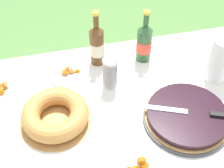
{
  "coord_description": "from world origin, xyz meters",
  "views": [
    {
      "loc": [
        -0.26,
        -0.86,
        1.83
      ],
      "look_at": [
        -0.02,
        0.16,
        0.75
      ],
      "focal_mm": 50.0,
      "sensor_mm": 36.0,
      "label": 1
    }
  ],
  "objects_px": {
    "cider_bottle_green": "(144,42)",
    "snack_plate_left": "(67,73)",
    "cup_stack": "(110,73)",
    "berry_tart": "(187,116)",
    "serving_knife": "(195,112)",
    "paper_towel_roll": "(220,60)",
    "bundt_cake": "(55,115)",
    "cider_bottle_amber": "(97,45)",
    "snack_plate_near": "(0,87)"
  },
  "relations": [
    {
      "from": "cider_bottle_green",
      "to": "snack_plate_left",
      "type": "relative_size",
      "value": 1.46
    },
    {
      "from": "snack_plate_left",
      "to": "cup_stack",
      "type": "bearing_deg",
      "value": -33.06
    },
    {
      "from": "cup_stack",
      "to": "snack_plate_left",
      "type": "xyz_separation_m",
      "value": [
        -0.2,
        0.13,
        -0.08
      ]
    },
    {
      "from": "berry_tart",
      "to": "snack_plate_left",
      "type": "relative_size",
      "value": 1.89
    },
    {
      "from": "cup_stack",
      "to": "serving_knife",
      "type": "bearing_deg",
      "value": -44.19
    },
    {
      "from": "paper_towel_roll",
      "to": "bundt_cake",
      "type": "bearing_deg",
      "value": -173.53
    },
    {
      "from": "cider_bottle_green",
      "to": "cup_stack",
      "type": "bearing_deg",
      "value": -143.8
    },
    {
      "from": "berry_tart",
      "to": "serving_knife",
      "type": "bearing_deg",
      "value": -22.38
    },
    {
      "from": "cider_bottle_amber",
      "to": "berry_tart",
      "type": "bearing_deg",
      "value": -57.32
    },
    {
      "from": "cup_stack",
      "to": "cider_bottle_amber",
      "type": "relative_size",
      "value": 0.55
    },
    {
      "from": "serving_knife",
      "to": "snack_plate_near",
      "type": "height_order",
      "value": "serving_knife"
    },
    {
      "from": "berry_tart",
      "to": "serving_knife",
      "type": "distance_m",
      "value": 0.05
    },
    {
      "from": "snack_plate_left",
      "to": "paper_towel_roll",
      "type": "relative_size",
      "value": 0.85
    },
    {
      "from": "cup_stack",
      "to": "cider_bottle_amber",
      "type": "xyz_separation_m",
      "value": [
        -0.03,
        0.19,
        0.03
      ]
    },
    {
      "from": "berry_tart",
      "to": "bundt_cake",
      "type": "relative_size",
      "value": 1.18
    },
    {
      "from": "serving_knife",
      "to": "bundt_cake",
      "type": "xyz_separation_m",
      "value": [
        -0.6,
        0.14,
        -0.02
      ]
    },
    {
      "from": "serving_knife",
      "to": "snack_plate_left",
      "type": "height_order",
      "value": "serving_knife"
    },
    {
      "from": "cider_bottle_green",
      "to": "paper_towel_roll",
      "type": "relative_size",
      "value": 1.24
    },
    {
      "from": "serving_knife",
      "to": "paper_towel_roll",
      "type": "bearing_deg",
      "value": -111.2
    },
    {
      "from": "berry_tart",
      "to": "cider_bottle_green",
      "type": "distance_m",
      "value": 0.47
    },
    {
      "from": "bundt_cake",
      "to": "paper_towel_roll",
      "type": "height_order",
      "value": "paper_towel_roll"
    },
    {
      "from": "snack_plate_near",
      "to": "cider_bottle_amber",
      "type": "bearing_deg",
      "value": 9.84
    },
    {
      "from": "snack_plate_left",
      "to": "cider_bottle_amber",
      "type": "bearing_deg",
      "value": 19.12
    },
    {
      "from": "cider_bottle_green",
      "to": "cider_bottle_amber",
      "type": "relative_size",
      "value": 0.96
    },
    {
      "from": "paper_towel_roll",
      "to": "cup_stack",
      "type": "bearing_deg",
      "value": 172.86
    },
    {
      "from": "serving_knife",
      "to": "paper_towel_roll",
      "type": "distance_m",
      "value": 0.33
    },
    {
      "from": "berry_tart",
      "to": "cider_bottle_green",
      "type": "relative_size",
      "value": 1.29
    },
    {
      "from": "cider_bottle_green",
      "to": "berry_tart",
      "type": "bearing_deg",
      "value": -82.1
    },
    {
      "from": "bundt_cake",
      "to": "snack_plate_left",
      "type": "height_order",
      "value": "bundt_cake"
    },
    {
      "from": "cider_bottle_amber",
      "to": "bundt_cake",
      "type": "bearing_deg",
      "value": -126.72
    },
    {
      "from": "cider_bottle_amber",
      "to": "snack_plate_near",
      "type": "height_order",
      "value": "cider_bottle_amber"
    },
    {
      "from": "berry_tart",
      "to": "snack_plate_near",
      "type": "height_order",
      "value": "snack_plate_near"
    },
    {
      "from": "berry_tart",
      "to": "cup_stack",
      "type": "xyz_separation_m",
      "value": [
        -0.29,
        0.29,
        0.06
      ]
    },
    {
      "from": "bundt_cake",
      "to": "snack_plate_near",
      "type": "height_order",
      "value": "bundt_cake"
    },
    {
      "from": "snack_plate_left",
      "to": "berry_tart",
      "type": "bearing_deg",
      "value": -41.04
    },
    {
      "from": "snack_plate_left",
      "to": "serving_knife",
      "type": "bearing_deg",
      "value": -40.25
    },
    {
      "from": "cider_bottle_green",
      "to": "paper_towel_roll",
      "type": "distance_m",
      "value": 0.39
    },
    {
      "from": "berry_tart",
      "to": "snack_plate_near",
      "type": "relative_size",
      "value": 2.02
    },
    {
      "from": "cider_bottle_green",
      "to": "snack_plate_near",
      "type": "relative_size",
      "value": 1.56
    },
    {
      "from": "serving_knife",
      "to": "cup_stack",
      "type": "bearing_deg",
      "value": -21.81
    },
    {
      "from": "bundt_cake",
      "to": "cider_bottle_green",
      "type": "height_order",
      "value": "cider_bottle_green"
    },
    {
      "from": "paper_towel_roll",
      "to": "snack_plate_near",
      "type": "bearing_deg",
      "value": 171.06
    },
    {
      "from": "bundt_cake",
      "to": "cup_stack",
      "type": "bearing_deg",
      "value": 29.17
    },
    {
      "from": "cider_bottle_amber",
      "to": "paper_towel_roll",
      "type": "bearing_deg",
      "value": -24.72
    },
    {
      "from": "snack_plate_left",
      "to": "snack_plate_near",
      "type": "bearing_deg",
      "value": -175.21
    },
    {
      "from": "snack_plate_near",
      "to": "paper_towel_roll",
      "type": "height_order",
      "value": "paper_towel_roll"
    },
    {
      "from": "cup_stack",
      "to": "snack_plate_left",
      "type": "height_order",
      "value": "cup_stack"
    },
    {
      "from": "cider_bottle_green",
      "to": "snack_plate_near",
      "type": "height_order",
      "value": "cider_bottle_green"
    },
    {
      "from": "cup_stack",
      "to": "paper_towel_roll",
      "type": "relative_size",
      "value": 0.72
    },
    {
      "from": "bundt_cake",
      "to": "serving_knife",
      "type": "bearing_deg",
      "value": -13.37
    }
  ]
}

